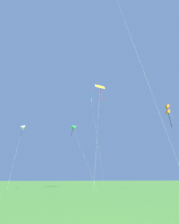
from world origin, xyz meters
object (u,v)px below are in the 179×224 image
Objects in this scene: kite_yellow_diamond at (100,90)px; kite_white_distant at (22,127)px; kite_orange_box at (168,110)px; kite_teal_box at (91,98)px; kite_green_small at (73,127)px.

kite_white_distant is at bearing 141.19° from kite_yellow_diamond.
kite_yellow_diamond reaches higher than kite_orange_box.
kite_teal_box is (-6.71, 23.59, 11.59)m from kite_orange_box.
kite_green_small is at bearing -44.79° from kite_white_distant.
kite_orange_box reaches higher than kite_white_distant.
kite_teal_box reaches higher than kite_white_distant.
kite_teal_box reaches higher than kite_orange_box.
kite_orange_box is 1.18× the size of kite_green_small.
kite_orange_box is 17.82m from kite_green_small.
kite_orange_box is (9.91, -7.22, -5.82)m from kite_yellow_diamond.
kite_teal_box is 21.20m from kite_green_small.
kite_white_distant is (-9.96, 9.88, 1.76)m from kite_green_small.
kite_teal_box is at bearing 105.87° from kite_orange_box.
kite_teal_box is at bearing 78.93° from kite_yellow_diamond.
kite_orange_box is 1.03× the size of kite_white_distant.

